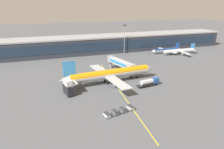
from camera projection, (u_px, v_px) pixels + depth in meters
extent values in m
plane|color=#515459|center=(119.00, 91.00, 90.16)|extent=(700.00, 700.00, 0.00)
cube|color=yellow|center=(118.00, 89.00, 92.17)|extent=(9.44, 79.51, 0.01)
cube|color=#2D333D|center=(102.00, 44.00, 162.49)|extent=(201.74, 21.08, 11.22)
cube|color=#1E2D42|center=(107.00, 46.00, 152.87)|extent=(195.69, 0.16, 6.28)
cube|color=#99999E|center=(102.00, 36.00, 160.57)|extent=(205.78, 21.50, 1.00)
cylinder|color=#B2B7BC|center=(111.00, 74.00, 98.63)|extent=(39.59, 7.39, 4.17)
cylinder|color=orange|center=(111.00, 74.00, 98.51)|extent=(38.79, 7.16, 4.00)
cone|color=#B2B7BC|center=(149.00, 69.00, 107.05)|extent=(4.48, 4.29, 3.96)
cone|color=#B2B7BC|center=(65.00, 80.00, 89.99)|extent=(5.27, 3.94, 3.54)
cube|color=#388CD1|center=(69.00, 69.00, 89.35)|extent=(5.43, 0.80, 6.25)
cube|color=#B2B7BC|center=(69.00, 76.00, 94.58)|extent=(2.54, 6.81, 0.24)
cube|color=#B2B7BC|center=(74.00, 82.00, 87.40)|extent=(2.54, 6.81, 0.24)
cube|color=#B2B7BC|center=(100.00, 69.00, 107.05)|extent=(6.14, 16.88, 0.40)
cube|color=#B2B7BC|center=(118.00, 83.00, 89.21)|extent=(6.14, 16.88, 0.40)
cylinder|color=#939399|center=(104.00, 74.00, 105.34)|extent=(3.39, 2.55, 2.29)
cylinder|color=#939399|center=(117.00, 83.00, 92.63)|extent=(3.39, 2.55, 2.29)
cylinder|color=black|center=(137.00, 77.00, 105.36)|extent=(1.03, 0.48, 1.00)
cylinder|color=slate|center=(137.00, 75.00, 105.07)|extent=(0.20, 0.20, 1.88)
cylinder|color=black|center=(105.00, 81.00, 100.39)|extent=(1.03, 0.48, 1.00)
cylinder|color=slate|center=(105.00, 79.00, 100.10)|extent=(0.20, 0.20, 1.88)
cylinder|color=black|center=(108.00, 83.00, 97.16)|extent=(1.03, 0.48, 1.00)
cylinder|color=slate|center=(108.00, 81.00, 96.87)|extent=(0.20, 0.20, 1.88)
cube|color=#B2B7BC|center=(120.00, 63.00, 112.97)|extent=(6.60, 20.05, 2.80)
cube|color=#2D84C6|center=(120.00, 63.00, 112.99)|extent=(6.13, 16.95, 1.54)
cube|color=#9EA3A8|center=(131.00, 67.00, 104.87)|extent=(4.13, 3.81, 2.94)
cylinder|color=#4C4C51|center=(131.00, 74.00, 105.92)|extent=(0.70, 0.70, 3.86)
cube|color=#262628|center=(131.00, 77.00, 106.48)|extent=(2.10, 2.10, 0.30)
cylinder|color=gray|center=(111.00, 59.00, 121.06)|extent=(3.90, 3.90, 3.08)
cylinder|color=gray|center=(111.00, 64.00, 122.11)|extent=(1.80, 1.80, 3.86)
cube|color=#232326|center=(147.00, 85.00, 94.95)|extent=(10.26, 3.95, 0.50)
cube|color=#26519E|center=(155.00, 80.00, 96.55)|extent=(3.14, 2.89, 2.50)
cube|color=black|center=(157.00, 79.00, 96.97)|extent=(0.50, 2.30, 1.12)
cylinder|color=#B7BABF|center=(147.00, 82.00, 94.40)|extent=(6.26, 3.06, 2.20)
cylinder|color=black|center=(152.00, 83.00, 97.76)|extent=(1.04, 0.49, 1.00)
cylinder|color=black|center=(156.00, 84.00, 95.78)|extent=(1.04, 0.49, 1.00)
cylinder|color=black|center=(145.00, 84.00, 95.88)|extent=(1.04, 0.49, 1.00)
cylinder|color=black|center=(148.00, 86.00, 93.90)|extent=(1.04, 0.49, 1.00)
cylinder|color=black|center=(141.00, 85.00, 94.93)|extent=(1.04, 0.49, 1.00)
cylinder|color=black|center=(144.00, 87.00, 92.95)|extent=(1.04, 0.49, 1.00)
cube|color=black|center=(68.00, 89.00, 85.89)|extent=(3.57, 7.12, 3.80)
cube|color=silver|center=(67.00, 82.00, 85.23)|extent=(3.17, 5.42, 2.20)
cylinder|color=black|center=(73.00, 95.00, 85.05)|extent=(0.34, 0.63, 0.60)
cylinder|color=black|center=(68.00, 96.00, 84.00)|extent=(0.34, 0.63, 0.60)
cylinder|color=black|center=(69.00, 91.00, 88.98)|extent=(0.34, 0.63, 0.60)
cylinder|color=black|center=(64.00, 92.00, 87.93)|extent=(0.34, 0.63, 0.60)
cube|color=#B2B7BC|center=(107.00, 115.00, 68.97)|extent=(2.06, 2.88, 1.10)
cube|color=#333338|center=(107.00, 113.00, 68.75)|extent=(2.10, 2.93, 0.10)
cylinder|color=black|center=(103.00, 116.00, 69.58)|extent=(0.20, 0.38, 0.36)
cylinder|color=black|center=(107.00, 115.00, 70.36)|extent=(0.20, 0.38, 0.36)
cylinder|color=black|center=(107.00, 119.00, 67.93)|extent=(0.20, 0.38, 0.36)
cylinder|color=black|center=(111.00, 117.00, 68.72)|extent=(0.20, 0.38, 0.36)
cube|color=#595B60|center=(115.00, 112.00, 70.65)|extent=(2.06, 2.88, 1.10)
cube|color=#333338|center=(115.00, 111.00, 70.43)|extent=(2.10, 2.93, 0.10)
cylinder|color=black|center=(111.00, 113.00, 71.25)|extent=(0.20, 0.38, 0.36)
cylinder|color=black|center=(115.00, 112.00, 72.04)|extent=(0.20, 0.38, 0.36)
cylinder|color=black|center=(115.00, 116.00, 69.61)|extent=(0.20, 0.38, 0.36)
cylinder|color=black|center=(119.00, 115.00, 70.39)|extent=(0.20, 0.38, 0.36)
cube|color=#595B60|center=(123.00, 110.00, 72.33)|extent=(2.06, 2.88, 1.10)
cube|color=#333338|center=(123.00, 108.00, 72.11)|extent=(2.10, 2.93, 0.10)
cylinder|color=black|center=(119.00, 111.00, 72.93)|extent=(0.20, 0.38, 0.36)
cylinder|color=black|center=(123.00, 110.00, 73.72)|extent=(0.20, 0.38, 0.36)
cylinder|color=black|center=(123.00, 113.00, 71.29)|extent=(0.20, 0.38, 0.36)
cylinder|color=black|center=(126.00, 112.00, 72.07)|extent=(0.20, 0.38, 0.36)
cube|color=#B2B7BC|center=(130.00, 108.00, 74.01)|extent=(2.06, 2.88, 1.10)
cube|color=#333338|center=(130.00, 106.00, 73.78)|extent=(2.10, 2.93, 0.10)
cylinder|color=black|center=(127.00, 108.00, 74.61)|extent=(0.20, 0.38, 0.36)
cylinder|color=black|center=(130.00, 107.00, 75.39)|extent=(0.20, 0.38, 0.36)
cylinder|color=black|center=(130.00, 111.00, 72.96)|extent=(0.20, 0.38, 0.36)
cylinder|color=black|center=(134.00, 110.00, 73.75)|extent=(0.20, 0.38, 0.36)
cylinder|color=silver|center=(166.00, 50.00, 158.65)|extent=(21.65, 3.28, 2.38)
cylinder|color=navy|center=(166.00, 50.00, 158.58)|extent=(21.22, 3.17, 2.28)
cone|color=silver|center=(153.00, 51.00, 154.43)|extent=(2.47, 2.36, 2.26)
cone|color=silver|center=(179.00, 49.00, 162.84)|extent=(2.93, 2.14, 2.02)
cube|color=#1E51B2|center=(178.00, 45.00, 161.45)|extent=(3.10, 0.34, 3.56)
cube|color=silver|center=(179.00, 49.00, 160.01)|extent=(1.32, 3.85, 0.14)
cube|color=silver|center=(175.00, 48.00, 164.18)|extent=(1.32, 3.85, 0.14)
cube|color=silver|center=(172.00, 52.00, 154.01)|extent=(3.17, 9.17, 0.23)
cube|color=silver|center=(163.00, 49.00, 164.04)|extent=(3.17, 9.17, 0.23)
cylinder|color=#939399|center=(170.00, 52.00, 155.49)|extent=(1.88, 1.38, 1.31)
cylinder|color=#939399|center=(163.00, 50.00, 162.66)|extent=(1.88, 1.38, 1.31)
cylinder|color=black|center=(157.00, 53.00, 156.43)|extent=(0.59, 0.26, 0.58)
cylinder|color=slate|center=(157.00, 53.00, 156.27)|extent=(0.12, 0.12, 1.00)
cylinder|color=black|center=(168.00, 53.00, 158.78)|extent=(0.59, 0.26, 0.58)
cylinder|color=slate|center=(168.00, 52.00, 158.62)|extent=(0.12, 0.12, 1.00)
cylinder|color=black|center=(166.00, 52.00, 160.66)|extent=(0.59, 0.26, 0.58)
cylinder|color=slate|center=(167.00, 52.00, 160.50)|extent=(0.12, 0.12, 1.00)
cylinder|color=#B2B7BC|center=(179.00, 51.00, 154.26)|extent=(23.43, 3.48, 2.51)
cylinder|color=silver|center=(179.00, 51.00, 154.19)|extent=(22.96, 3.36, 2.41)
cone|color=#B2B7BC|center=(164.00, 52.00, 150.64)|extent=(2.61, 2.49, 2.38)
cone|color=#B2B7BC|center=(194.00, 50.00, 157.84)|extent=(3.10, 2.26, 2.13)
cube|color=#388CD1|center=(193.00, 46.00, 156.50)|extent=(3.27, 0.36, 3.76)
cube|color=#B2B7BC|center=(194.00, 50.00, 154.96)|extent=(1.39, 4.06, 0.15)
cube|color=#B2B7BC|center=(190.00, 49.00, 159.49)|extent=(1.39, 4.06, 0.15)
cube|color=#B2B7BC|center=(186.00, 53.00, 149.02)|extent=(3.35, 9.92, 0.25)
cube|color=#B2B7BC|center=(176.00, 50.00, 160.15)|extent=(3.35, 9.92, 0.25)
cylinder|color=#939399|center=(183.00, 54.00, 150.72)|extent=(1.99, 1.46, 1.38)
cylinder|color=#939399|center=(176.00, 51.00, 158.66)|extent=(1.99, 1.46, 1.38)
cylinder|color=black|center=(169.00, 55.00, 152.50)|extent=(0.62, 0.27, 0.61)
cylinder|color=slate|center=(169.00, 54.00, 152.32)|extent=(0.12, 0.12, 1.14)
cylinder|color=black|center=(182.00, 54.00, 154.31)|extent=(0.62, 0.27, 0.61)
cylinder|color=slate|center=(182.00, 53.00, 154.13)|extent=(0.12, 0.12, 1.14)
cylinder|color=black|center=(180.00, 53.00, 156.35)|extent=(0.62, 0.27, 0.61)
cylinder|color=slate|center=(180.00, 53.00, 156.17)|extent=(0.12, 0.12, 1.14)
cylinder|color=gray|center=(124.00, 40.00, 154.65)|extent=(0.44, 0.44, 20.03)
cube|color=#333338|center=(125.00, 25.00, 151.37)|extent=(2.80, 0.50, 0.80)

